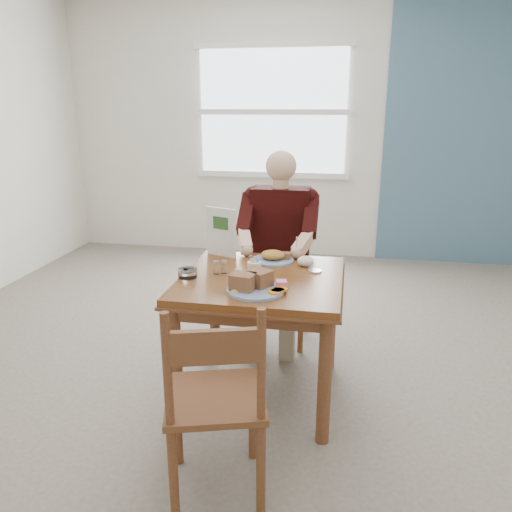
% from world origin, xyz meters
% --- Properties ---
extents(floor, '(6.00, 6.00, 0.00)m').
position_xyz_m(floor, '(0.00, 0.00, 0.00)').
color(floor, '#615A4F').
rests_on(floor, ground).
extents(wall_back, '(5.50, 0.00, 5.50)m').
position_xyz_m(wall_back, '(0.00, 3.00, 1.40)').
color(wall_back, silver).
rests_on(wall_back, ground).
extents(accent_panel, '(1.60, 0.02, 2.80)m').
position_xyz_m(accent_panel, '(1.60, 2.98, 1.40)').
color(accent_panel, '#466C83').
rests_on(accent_panel, ground).
extents(lemon_wedge, '(0.07, 0.06, 0.03)m').
position_xyz_m(lemon_wedge, '(-0.08, -0.29, 0.77)').
color(lemon_wedge, yellow).
rests_on(lemon_wedge, table).
extents(napkin, '(0.10, 0.09, 0.06)m').
position_xyz_m(napkin, '(0.23, 0.23, 0.78)').
color(napkin, white).
rests_on(napkin, table).
extents(metal_dish, '(0.09, 0.09, 0.01)m').
position_xyz_m(metal_dish, '(0.29, 0.13, 0.75)').
color(metal_dish, silver).
rests_on(metal_dish, table).
extents(window, '(1.72, 0.04, 1.42)m').
position_xyz_m(window, '(-0.40, 2.97, 1.60)').
color(window, white).
rests_on(window, wall_back).
extents(table, '(0.92, 0.92, 0.75)m').
position_xyz_m(table, '(0.00, 0.00, 0.64)').
color(table, brown).
rests_on(table, ground).
extents(chair_far, '(0.42, 0.42, 0.95)m').
position_xyz_m(chair_far, '(0.00, 0.80, 0.48)').
color(chair_far, brown).
rests_on(chair_far, ground).
extents(chair_near, '(0.52, 0.52, 0.95)m').
position_xyz_m(chair_near, '(-0.05, -0.85, 0.48)').
color(chair_near, brown).
rests_on(chair_near, ground).
extents(diner, '(0.53, 0.56, 1.39)m').
position_xyz_m(diner, '(0.00, 0.71, 0.81)').
color(diner, gray).
rests_on(diner, chair_far).
extents(near_plate, '(0.38, 0.38, 0.10)m').
position_xyz_m(near_plate, '(0.00, -0.23, 0.79)').
color(near_plate, white).
rests_on(near_plate, table).
extents(far_plate, '(0.27, 0.27, 0.07)m').
position_xyz_m(far_plate, '(0.03, 0.29, 0.78)').
color(far_plate, white).
rests_on(far_plate, table).
extents(caddy, '(0.09, 0.09, 0.06)m').
position_xyz_m(caddy, '(-0.06, 0.12, 0.77)').
color(caddy, white).
rests_on(caddy, table).
extents(shakers, '(0.09, 0.06, 0.08)m').
position_xyz_m(shakers, '(-0.24, 0.00, 0.79)').
color(shakers, white).
rests_on(shakers, table).
extents(creamer, '(0.12, 0.12, 0.05)m').
position_xyz_m(creamer, '(-0.40, -0.09, 0.78)').
color(creamer, white).
rests_on(creamer, table).
extents(menu, '(0.20, 0.09, 0.31)m').
position_xyz_m(menu, '(-0.32, 0.35, 0.91)').
color(menu, white).
rests_on(menu, table).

